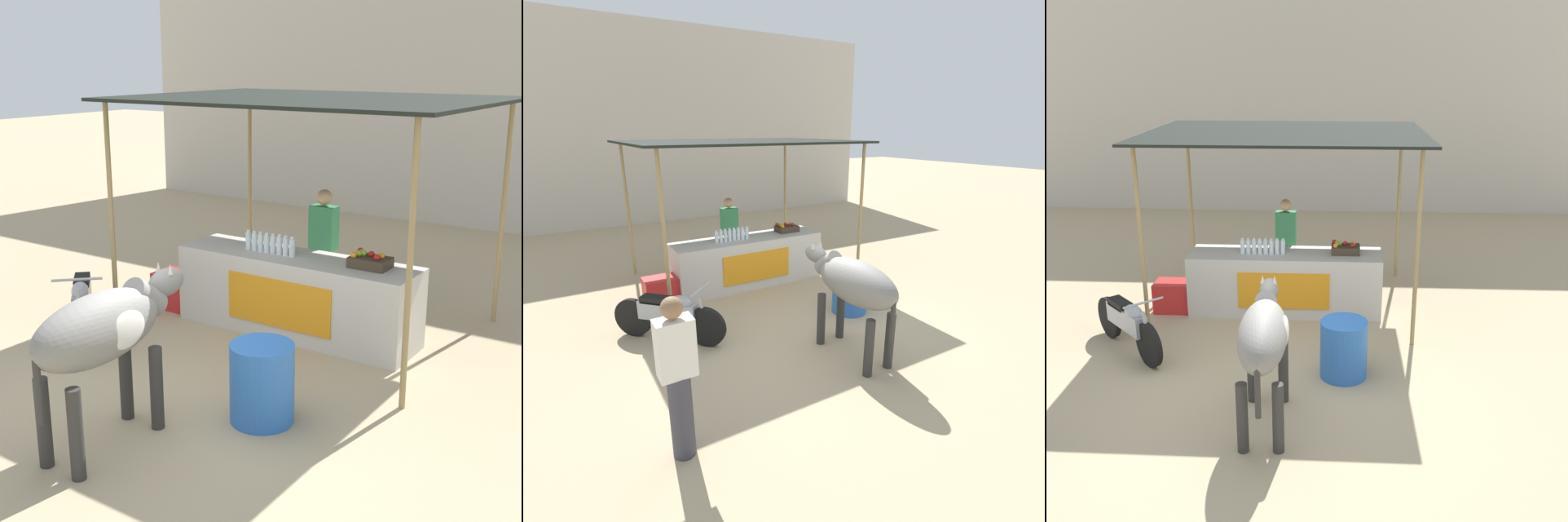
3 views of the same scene
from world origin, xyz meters
TOP-DOWN VIEW (x-y plane):
  - ground_plane at (0.00, 0.00)m, footprint 60.00×60.00m
  - building_wall_far at (0.00, 9.18)m, footprint 16.00×0.50m
  - stall_counter at (0.00, 2.20)m, footprint 3.00×0.82m
  - stall_awning at (0.00, 2.50)m, footprint 4.20×3.20m
  - water_bottle_row at (-0.35, 2.15)m, footprint 0.70×0.07m
  - fruit_crate at (0.93, 2.25)m, footprint 0.44×0.32m
  - vendor_behind_counter at (-0.06, 2.95)m, footprint 0.34×0.22m
  - cooler_box at (-1.78, 2.10)m, footprint 0.60×0.44m
  - water_barrel at (0.92, 0.10)m, footprint 0.60×0.60m
  - cow at (0.05, -0.97)m, footprint 0.57×1.83m
  - motorcycle_parked at (-2.03, 0.64)m, footprint 1.32×1.34m

SIDE VIEW (x-z plane):
  - ground_plane at x=0.00m, z-range 0.00..0.00m
  - cooler_box at x=-1.78m, z-range 0.00..0.48m
  - water_barrel at x=0.92m, z-range 0.00..0.75m
  - motorcycle_parked at x=-2.03m, z-range -0.02..0.88m
  - stall_counter at x=0.00m, z-range 0.00..0.96m
  - vendor_behind_counter at x=-0.06m, z-range 0.02..1.67m
  - cow at x=0.05m, z-range 0.32..1.75m
  - fruit_crate at x=0.93m, z-range 0.94..1.13m
  - water_bottle_row at x=-0.35m, z-range 0.95..1.20m
  - stall_awning at x=0.00m, z-range 1.28..4.08m
  - building_wall_far at x=0.00m, z-range 0.00..6.15m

